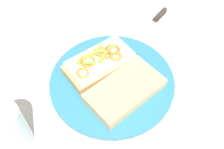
# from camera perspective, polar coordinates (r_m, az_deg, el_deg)

# --- Properties ---
(ground_plane) EXTENTS (2.00, 2.00, 0.00)m
(ground_plane) POSITION_cam_1_polar(r_m,az_deg,el_deg) (0.62, 0.00, -1.83)
(ground_plane) COLOR #C2B3A0
(ground_plane) RESTS_ON ground
(plate) EXTENTS (0.29, 0.29, 0.01)m
(plate) POSITION_cam_1_polar(r_m,az_deg,el_deg) (0.62, 0.00, -1.49)
(plate) COLOR teal
(plate) RESTS_ON ground_plane
(sandwich) EXTENTS (0.17, 0.09, 0.05)m
(sandwich) POSITION_cam_1_polar(r_m,az_deg,el_deg) (0.62, -2.57, 2.74)
(sandwich) COLOR tan
(sandwich) RESTS_ON plate
(bread_slice_side) EXTENTS (0.18, 0.10, 0.02)m
(bread_slice_side) POSITION_cam_1_polar(r_m,az_deg,el_deg) (0.58, 2.77, -3.47)
(bread_slice_side) COLOR tan
(bread_slice_side) RESTS_ON plate
(drinking_glass) EXTENTS (0.06, 0.06, 0.11)m
(drinking_glass) POSITION_cam_1_polar(r_m,az_deg,el_deg) (0.53, -21.31, -11.16)
(drinking_glass) COLOR silver
(drinking_glass) RESTS_ON ground_plane
(knife) EXTENTS (0.13, 0.04, 0.02)m
(knife) POSITION_cam_1_polar(r_m,az_deg,el_deg) (0.78, 9.92, 12.08)
(knife) COLOR silver
(knife) RESTS_ON ground_plane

